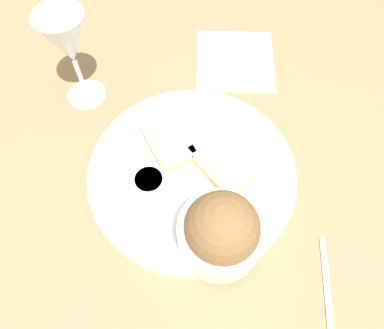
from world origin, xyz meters
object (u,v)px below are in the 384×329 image
object	(u,v)px
salad_bowl	(221,232)
fork	(328,297)
cheese_toast_far	(168,142)
napkin	(235,60)
cheese_toast_near	(221,164)
sauce_ramekin	(149,183)
wine_glass	(67,43)

from	to	relation	value
salad_bowl	fork	distance (m)	0.17
cheese_toast_far	fork	xyz separation A→B (m)	(0.30, -0.10, -0.02)
napkin	fork	world-z (taller)	same
salad_bowl	cheese_toast_near	distance (m)	0.12
cheese_toast_far	napkin	distance (m)	0.23
sauce_ramekin	fork	size ratio (longest dim) A/B	0.32
sauce_ramekin	cheese_toast_far	world-z (taller)	sauce_ramekin
cheese_toast_near	cheese_toast_far	size ratio (longest dim) A/B	1.08
cheese_toast_far	fork	world-z (taller)	cheese_toast_far
wine_glass	napkin	bearing A→B (deg)	44.47
salad_bowl	cheese_toast_near	xyz separation A→B (m)	(-0.05, 0.11, -0.03)
salad_bowl	fork	xyz separation A→B (m)	(0.16, 0.00, -0.05)
cheese_toast_near	napkin	distance (m)	0.24
fork	napkin	bearing A→B (deg)	130.54
salad_bowl	cheese_toast_near	size ratio (longest dim) A/B	0.98
wine_glass	cheese_toast_far	bearing A→B (deg)	-10.18
salad_bowl	wine_glass	bearing A→B (deg)	156.90
cheese_toast_near	napkin	bearing A→B (deg)	108.48
cheese_toast_near	fork	xyz separation A→B (m)	(0.21, -0.11, -0.02)
cheese_toast_far	cheese_toast_near	bearing A→B (deg)	1.22
salad_bowl	fork	world-z (taller)	salad_bowl
salad_bowl	cheese_toast_far	bearing A→B (deg)	142.86
salad_bowl	sauce_ramekin	distance (m)	0.13
cheese_toast_far	wine_glass	distance (m)	0.21
sauce_ramekin	cheese_toast_near	bearing A→B (deg)	45.30
cheese_toast_far	wine_glass	world-z (taller)	wine_glass
sauce_ramekin	wine_glass	xyz separation A→B (m)	(-0.20, 0.11, 0.09)
wine_glass	napkin	xyz separation A→B (m)	(0.20, 0.20, -0.12)
sauce_ramekin	wine_glass	world-z (taller)	wine_glass
sauce_ramekin	napkin	size ratio (longest dim) A/B	0.25
wine_glass	fork	size ratio (longest dim) A/B	1.11
salad_bowl	cheese_toast_near	world-z (taller)	salad_bowl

